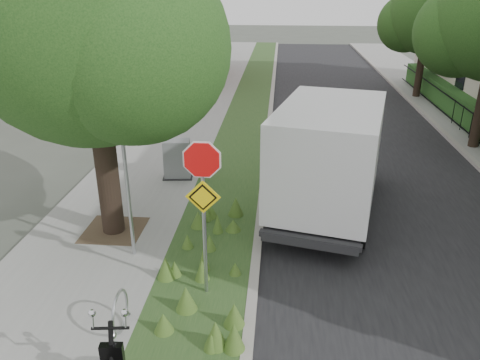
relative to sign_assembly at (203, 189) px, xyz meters
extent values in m
plane|color=#4C5147|center=(1.40, -0.58, -2.33)|extent=(120.00, 120.00, 0.00)
cube|color=gray|center=(-2.85, 9.42, -2.27)|extent=(3.50, 60.00, 0.12)
cube|color=#284A1F|center=(-0.10, 9.42, -2.27)|extent=(2.00, 60.00, 0.12)
cube|color=#9E9991|center=(0.90, 9.42, -2.26)|extent=(0.20, 60.00, 0.13)
cube|color=black|center=(4.40, 9.42, -2.32)|extent=(7.00, 60.00, 0.01)
cube|color=#9E9991|center=(7.90, 9.42, -2.26)|extent=(0.20, 60.00, 0.13)
cylinder|color=black|center=(-2.60, 2.22, 0.03)|extent=(0.52, 0.52, 4.48)
sphere|color=#1A4316|center=(-2.60, 2.22, 2.75)|extent=(5.40, 5.40, 5.40)
sphere|color=#1A4316|center=(-3.81, 3.03, 2.08)|extent=(4.05, 4.05, 4.05)
sphere|color=#1A4316|center=(-1.52, 1.54, 2.21)|extent=(3.78, 3.78, 3.78)
cube|color=#473828|center=(-2.60, 2.22, -2.20)|extent=(1.40, 1.40, 0.01)
cylinder|color=#A5A8AD|center=(-1.80, 1.22, -0.21)|extent=(0.08, 0.08, 4.00)
torus|color=#A5A8AD|center=(-1.30, -1.18, -1.83)|extent=(0.05, 0.77, 0.77)
cube|color=#A5A8AD|center=(-1.30, -1.54, -2.19)|extent=(0.06, 0.06, 0.04)
cube|color=#A5A8AD|center=(-1.30, -0.82, -2.19)|extent=(0.06, 0.06, 0.04)
cylinder|color=#A5A8AD|center=(0.00, 0.02, -0.71)|extent=(0.07, 0.07, 3.00)
cylinder|color=red|center=(0.00, -0.01, 0.54)|extent=(0.86, 0.03, 0.86)
cylinder|color=white|center=(0.00, 0.00, 0.54)|extent=(0.94, 0.02, 0.94)
cube|color=yellow|center=(0.00, -0.01, -0.16)|extent=(0.64, 0.03, 0.64)
cube|color=black|center=(8.60, 9.42, -2.06)|extent=(0.04, 24.00, 0.04)
cube|color=maroon|center=(-8.10, 21.42, 1.67)|extent=(9.00, 10.00, 8.00)
sphere|color=#1A4316|center=(7.46, 10.05, 1.73)|extent=(3.15, 3.15, 3.15)
cylinder|color=black|center=(8.40, 17.42, -0.39)|extent=(0.36, 0.36, 3.64)
sphere|color=#1A4316|center=(8.40, 17.42, 1.82)|extent=(3.80, 3.80, 3.80)
sphere|color=#1A4316|center=(7.54, 17.99, 1.35)|extent=(2.85, 2.85, 2.85)
sphere|color=#1A4316|center=(9.16, 16.94, 1.44)|extent=(2.66, 2.66, 2.66)
cube|color=#262628|center=(2.65, 3.95, -1.79)|extent=(3.32, 5.91, 0.19)
cube|color=#B7BABC|center=(3.14, 6.05, -0.90)|extent=(2.44, 1.93, 1.68)
cube|color=white|center=(2.52, 3.39, -0.47)|extent=(3.16, 4.42, 2.32)
cube|color=#262628|center=(-1.74, 5.63, -2.19)|extent=(0.95, 0.69, 0.04)
cube|color=gray|center=(-1.74, 5.63, -1.61)|extent=(0.84, 0.58, 1.18)
camera|label=1|loc=(1.30, -7.43, 3.39)|focal=35.00mm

